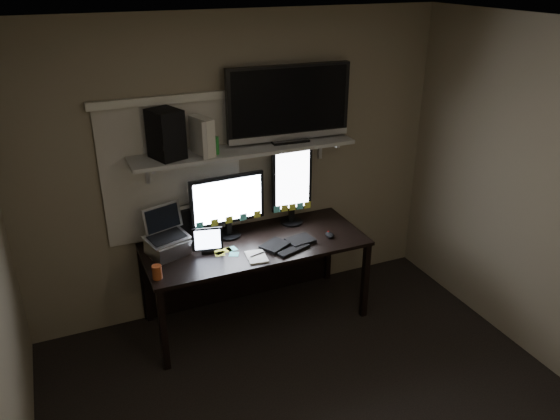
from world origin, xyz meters
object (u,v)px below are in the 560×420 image
monitor_landscape (228,206)px  tablet (207,240)px  monitor_portrait (292,185)px  mouse (330,235)px  tv (289,104)px  speaker (166,134)px  laptop (167,234)px  desk (251,255)px  keyboard (288,243)px  game_console (202,136)px  cup (157,272)px

monitor_landscape → tablet: (-0.24, -0.20, -0.17)m
monitor_portrait → mouse: size_ratio=6.97×
monitor_portrait → tv: 0.71m
tablet → speaker: speaker is taller
monitor_portrait → laptop: 1.14m
monitor_portrait → tv: tv is taller
tv → speaker: tv is taller
monitor_landscape → laptop: bearing=-170.3°
laptop → speaker: size_ratio=1.00×
speaker → desk: bearing=-26.9°
monitor_portrait → mouse: monitor_portrait is taller
monitor_portrait → keyboard: 0.53m
game_console → monitor_landscape: bearing=-9.1°
monitor_landscape → monitor_portrait: (0.58, 0.03, 0.08)m
tv → tablet: bearing=-161.2°
game_console → speaker: (-0.27, 0.03, 0.04)m
mouse → cup: cup is taller
desk → speaker: speaker is taller
cup → speaker: bearing=61.3°
laptop → tv: 1.40m
mouse → speaker: (-1.21, 0.34, 0.91)m
tv → keyboard: bearing=-111.1°
mouse → tv: 1.12m
laptop → cup: (-0.15, -0.32, -0.13)m
game_console → desk: bearing=-25.9°
monitor_portrait → keyboard: size_ratio=1.57×
keyboard → cup: 1.08m
desk → mouse: mouse is taller
desk → monitor_portrait: (0.43, 0.10, 0.53)m
tv → desk: bearing=-162.3°
tv → monitor_landscape: bearing=-174.2°
desk → mouse: (0.61, -0.27, 0.19)m
desk → cup: (-0.84, -0.35, 0.23)m
monitor_landscape → mouse: 0.88m
monitor_portrait → game_console: size_ratio=2.46×
monitor_portrait → cup: size_ratio=6.78×
laptop → speaker: 0.76m
monitor_portrait → tablet: size_ratio=2.95×
keyboard → mouse: (0.38, -0.01, 0.00)m
monitor_landscape → tablet: size_ratio=2.63×
monitor_landscape → laptop: (-0.53, -0.11, -0.09)m
tablet → tv: bearing=27.9°
monitor_landscape → tv: size_ratio=0.61×
desk → monitor_portrait: 0.69m
desk → laptop: (-0.69, -0.04, 0.36)m
keyboard → mouse: size_ratio=4.43×
cup → tv: bearing=20.2°
desk → monitor_landscape: (-0.16, 0.08, 0.45)m
desk → tv: bearing=14.5°
mouse → laptop: 1.33m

